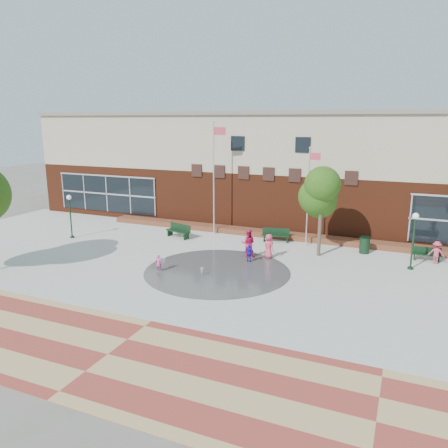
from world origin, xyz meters
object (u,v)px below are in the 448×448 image
at_px(flagpole_left, 214,173).
at_px(bench_left, 178,233).
at_px(flagpole_right, 309,192).
at_px(child_splash, 159,263).
at_px(trash_can, 364,245).

height_order(flagpole_left, bench_left, flagpole_left).
distance_m(flagpole_right, child_splash, 11.39).
bearing_deg(bench_left, flagpole_right, 27.08).
distance_m(bench_left, trash_can, 13.16).
height_order(flagpole_left, flagpole_right, flagpole_left).
xyz_separation_m(bench_left, trash_can, (13.08, 1.40, 0.23)).
height_order(trash_can, child_splash, trash_can).
relative_size(flagpole_right, trash_can, 6.08).
bearing_deg(flagpole_right, child_splash, -113.95).
bearing_deg(trash_can, flagpole_left, 176.77).
distance_m(trash_can, child_splash, 13.42).
bearing_deg(flagpole_left, flagpole_right, -10.87).
relative_size(flagpole_left, bench_left, 3.97).
height_order(bench_left, trash_can, trash_can).
bearing_deg(child_splash, flagpole_right, -125.33).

